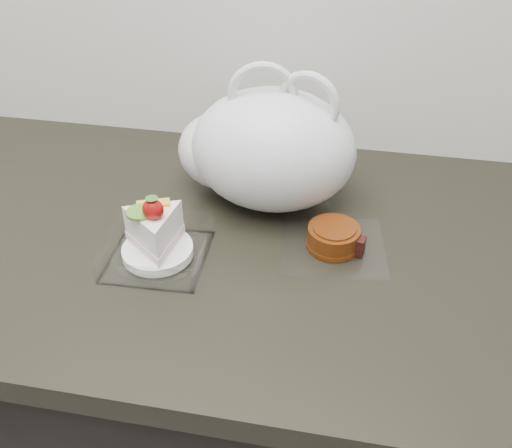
% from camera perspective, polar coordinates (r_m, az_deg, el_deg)
% --- Properties ---
extents(counter, '(2.04, 0.64, 0.90)m').
position_cam_1_polar(counter, '(1.24, -8.95, -16.75)').
color(counter, black).
rests_on(counter, ground).
extents(cake_tray, '(0.15, 0.15, 0.11)m').
position_cam_1_polar(cake_tray, '(0.84, -9.93, -1.66)').
color(cake_tray, white).
rests_on(cake_tray, counter).
extents(mooncake_wrap, '(0.18, 0.17, 0.04)m').
position_cam_1_polar(mooncake_wrap, '(0.86, 7.83, -1.48)').
color(mooncake_wrap, white).
rests_on(mooncake_wrap, counter).
extents(plastic_bag, '(0.30, 0.21, 0.24)m').
position_cam_1_polar(plastic_bag, '(0.92, 0.71, 7.51)').
color(plastic_bag, white).
rests_on(plastic_bag, counter).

